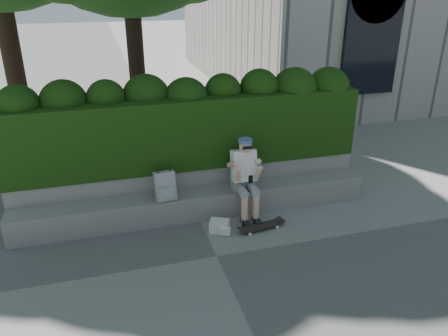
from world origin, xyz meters
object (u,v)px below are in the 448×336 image
object	(u,v)px
person	(245,175)
skateboard	(261,226)
backpack_ground	(219,226)
backpack_plaid	(165,186)

from	to	relation	value
person	skateboard	distance (m)	0.89
person	backpack_ground	distance (m)	0.95
skateboard	person	bearing A→B (deg)	92.75
backpack_plaid	backpack_ground	world-z (taller)	backpack_plaid
backpack_plaid	backpack_ground	bearing A→B (deg)	-38.78
person	skateboard	size ratio (longest dim) A/B	1.87
backpack_ground	person	bearing A→B (deg)	62.32
backpack_plaid	person	bearing A→B (deg)	-9.83
backpack_ground	backpack_plaid	bearing A→B (deg)	173.48
person	backpack_plaid	size ratio (longest dim) A/B	2.94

